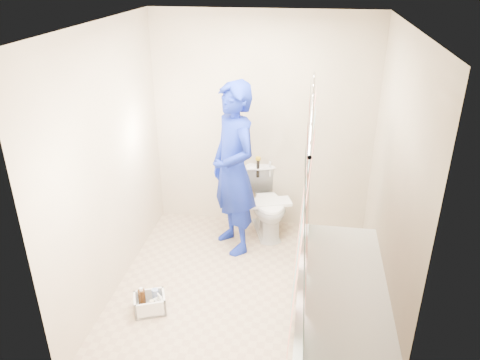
% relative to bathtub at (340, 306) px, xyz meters
% --- Properties ---
extents(floor, '(2.60, 2.60, 0.00)m').
position_rel_bathtub_xyz_m(floor, '(-0.85, 0.43, -0.27)').
color(floor, tan).
rests_on(floor, ground).
extents(ceiling, '(2.40, 2.60, 0.02)m').
position_rel_bathtub_xyz_m(ceiling, '(-0.85, 0.43, 2.13)').
color(ceiling, white).
rests_on(ceiling, wall_back).
extents(wall_back, '(2.40, 0.02, 2.40)m').
position_rel_bathtub_xyz_m(wall_back, '(-0.85, 1.73, 0.93)').
color(wall_back, beige).
rests_on(wall_back, ground).
extents(wall_front, '(2.40, 0.02, 2.40)m').
position_rel_bathtub_xyz_m(wall_front, '(-0.85, -0.88, 0.93)').
color(wall_front, beige).
rests_on(wall_front, ground).
extents(wall_left, '(0.02, 2.60, 2.40)m').
position_rel_bathtub_xyz_m(wall_left, '(-2.05, 0.43, 0.93)').
color(wall_left, beige).
rests_on(wall_left, ground).
extents(wall_right, '(0.02, 2.60, 2.40)m').
position_rel_bathtub_xyz_m(wall_right, '(0.35, 0.43, 0.93)').
color(wall_right, beige).
rests_on(wall_right, ground).
extents(bathtub, '(0.70, 1.75, 0.50)m').
position_rel_bathtub_xyz_m(bathtub, '(0.00, 0.00, 0.00)').
color(bathtub, silver).
rests_on(bathtub, ground).
extents(curtain_rod, '(0.02, 1.90, 0.02)m').
position_rel_bathtub_xyz_m(curtain_rod, '(-0.33, 0.00, 1.68)').
color(curtain_rod, silver).
rests_on(curtain_rod, wall_back).
extents(shower_curtain, '(0.06, 1.75, 1.80)m').
position_rel_bathtub_xyz_m(shower_curtain, '(-0.33, 0.00, 0.75)').
color(shower_curtain, silver).
rests_on(shower_curtain, curtain_rod).
extents(toilet, '(0.61, 0.81, 0.74)m').
position_rel_bathtub_xyz_m(toilet, '(-0.75, 1.51, 0.10)').
color(toilet, silver).
rests_on(toilet, ground).
extents(tank_lid, '(0.49, 0.33, 0.03)m').
position_rel_bathtub_xyz_m(tank_lid, '(-0.71, 1.39, 0.16)').
color(tank_lid, white).
rests_on(tank_lid, toilet).
extents(tank_internals, '(0.17, 0.09, 0.24)m').
position_rel_bathtub_xyz_m(tank_internals, '(-0.85, 1.68, 0.46)').
color(tank_internals, black).
rests_on(tank_internals, toilet).
extents(plumber, '(0.75, 0.79, 1.81)m').
position_rel_bathtub_xyz_m(plumber, '(-1.07, 1.15, 0.64)').
color(plumber, '#0E3195').
rests_on(plumber, ground).
extents(cleaning_caddy, '(0.33, 0.30, 0.21)m').
position_rel_bathtub_xyz_m(cleaning_caddy, '(-1.62, -0.00, -0.19)').
color(cleaning_caddy, silver).
rests_on(cleaning_caddy, ground).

